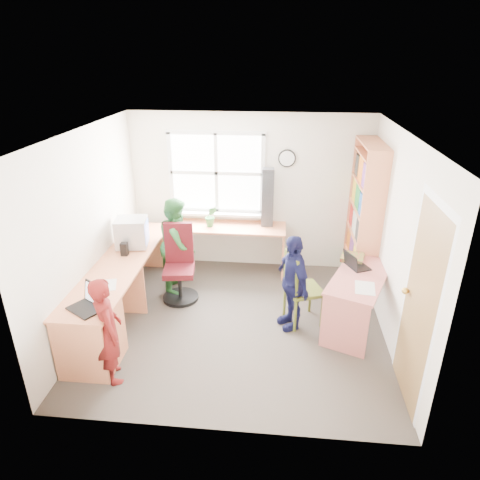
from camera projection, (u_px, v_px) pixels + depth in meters
The scene contains 19 objects.
room at pixel (240, 232), 5.06m from camera, with size 3.64×3.44×2.44m.
l_desk at pixel (128, 299), 5.14m from camera, with size 2.38×2.95×0.75m.
right_desk at pixel (358, 290), 5.22m from camera, with size 0.99×1.36×0.71m.
bookshelf at pixel (363, 221), 6.00m from camera, with size 0.30×1.02×2.10m.
swivel_chair at pixel (179, 267), 5.88m from camera, with size 0.56×0.56×1.07m.
wooden_chair at pixel (299, 286), 5.28m from camera, with size 0.54×0.54×0.97m.
crt_monitor at pixel (132, 233), 5.74m from camera, with size 0.46×0.42×0.40m.
laptop_left at pixel (89, 303), 4.41m from camera, with size 0.45×0.43×0.24m.
laptop_right at pixel (355, 264), 5.32m from camera, with size 0.35×0.38×0.21m.
speaker_a at pixel (124, 249), 5.53m from camera, with size 0.09×0.09×0.17m.
speaker_b at pixel (140, 231), 6.06m from camera, with size 0.09×0.09×0.18m.
cd_tower at pixel (267, 197), 6.35m from camera, with size 0.19×0.17×0.88m.
game_box at pixel (352, 257), 5.53m from camera, with size 0.34×0.34×0.06m.
paper_a at pixel (108, 285), 4.85m from camera, with size 0.26×0.32×0.00m.
paper_b at pixel (365, 288), 4.87m from camera, with size 0.26×0.34×0.00m.
potted_plant at pixel (211, 216), 6.42m from camera, with size 0.18×0.14×0.32m, color #29662F.
person_red at pixel (108, 330), 4.33m from camera, with size 0.43×0.28×1.19m, color maroon.
person_green at pixel (178, 244), 6.05m from camera, with size 0.66×0.51×1.36m, color #2A6B2E.
person_navy at pixel (292, 282), 5.19m from camera, with size 0.72×0.30×1.23m, color #151642.
Camera 1 is at (0.47, -4.55, 3.19)m, focal length 32.00 mm.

